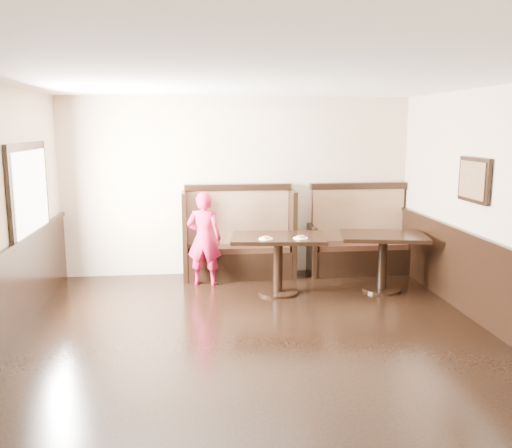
{
  "coord_description": "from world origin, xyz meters",
  "views": [
    {
      "loc": [
        -0.65,
        -5.04,
        2.34
      ],
      "look_at": [
        0.17,
        2.35,
        1.0
      ],
      "focal_mm": 38.0,
      "sensor_mm": 36.0,
      "label": 1
    }
  ],
  "objects": [
    {
      "name": "ground",
      "position": [
        0.0,
        0.0,
        0.0
      ],
      "size": [
        7.0,
        7.0,
        0.0
      ],
      "primitive_type": "plane",
      "color": "black",
      "rests_on": "ground"
    },
    {
      "name": "room_shell",
      "position": [
        -0.3,
        0.28,
        0.67
      ],
      "size": [
        7.0,
        7.0,
        7.0
      ],
      "color": "beige",
      "rests_on": "ground"
    },
    {
      "name": "table_neighbor",
      "position": [
        1.99,
        2.28,
        0.62
      ],
      "size": [
        1.31,
        0.99,
        0.83
      ],
      "rotation": [
        0.0,
        0.0,
        -0.19
      ],
      "color": "black",
      "rests_on": "ground"
    },
    {
      "name": "pizza_plate_left",
      "position": [
        0.27,
        2.12,
        0.84
      ],
      "size": [
        0.2,
        0.2,
        0.04
      ],
      "color": "white",
      "rests_on": "table_main"
    },
    {
      "name": "child",
      "position": [
        -0.55,
        2.85,
        0.7
      ],
      "size": [
        0.58,
        0.45,
        1.41
      ],
      "primitive_type": "imported",
      "rotation": [
        0.0,
        0.0,
        2.91
      ],
      "color": "#CB1541",
      "rests_on": "ground"
    },
    {
      "name": "table_main",
      "position": [
        0.48,
        2.31,
        0.64
      ],
      "size": [
        1.39,
        0.97,
        0.83
      ],
      "rotation": [
        0.0,
        0.0,
        -0.12
      ],
      "color": "black",
      "rests_on": "ground"
    },
    {
      "name": "pizza_plate_right",
      "position": [
        0.75,
        2.11,
        0.84
      ],
      "size": [
        0.2,
        0.2,
        0.04
      ],
      "color": "white",
      "rests_on": "table_main"
    },
    {
      "name": "booth_main",
      "position": [
        0.0,
        3.3,
        0.53
      ],
      "size": [
        1.75,
        0.72,
        1.45
      ],
      "color": "black",
      "rests_on": "ground"
    },
    {
      "name": "booth_neighbor",
      "position": [
        1.95,
        3.29,
        0.48
      ],
      "size": [
        1.65,
        0.72,
        1.45
      ],
      "color": "black",
      "rests_on": "ground"
    }
  ]
}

